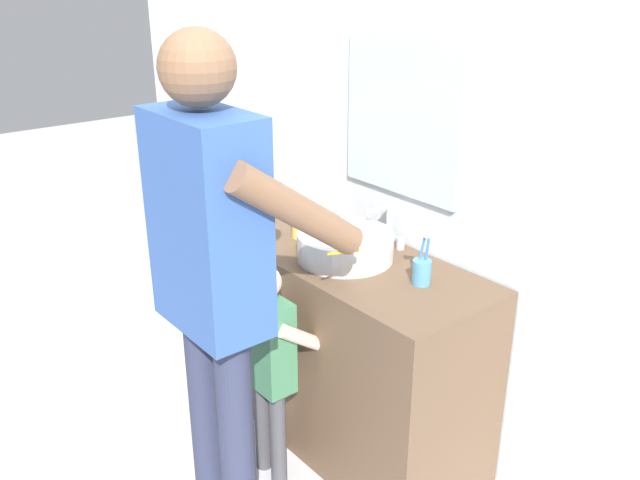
# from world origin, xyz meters

# --- Properties ---
(ground_plane) EXTENTS (14.00, 14.00, 0.00)m
(ground_plane) POSITION_xyz_m (0.00, 0.00, 0.00)
(ground_plane) COLOR silver
(back_wall) EXTENTS (4.40, 0.10, 2.70)m
(back_wall) POSITION_xyz_m (0.00, 0.62, 1.35)
(back_wall) COLOR silver
(back_wall) RESTS_ON ground
(vanity_cabinet) EXTENTS (1.25, 0.54, 0.87)m
(vanity_cabinet) POSITION_xyz_m (0.00, 0.30, 0.43)
(vanity_cabinet) COLOR brown
(vanity_cabinet) RESTS_ON ground
(sink_basin) EXTENTS (0.39, 0.39, 0.11)m
(sink_basin) POSITION_xyz_m (0.00, 0.28, 0.93)
(sink_basin) COLOR silver
(sink_basin) RESTS_ON vanity_cabinet
(faucet) EXTENTS (0.18, 0.14, 0.18)m
(faucet) POSITION_xyz_m (0.00, 0.51, 0.95)
(faucet) COLOR #B7BABF
(faucet) RESTS_ON vanity_cabinet
(toothbrush_cup) EXTENTS (0.07, 0.07, 0.21)m
(toothbrush_cup) POSITION_xyz_m (0.35, 0.35, 0.92)
(toothbrush_cup) COLOR #4C8EB2
(toothbrush_cup) RESTS_ON vanity_cabinet
(soap_bottle) EXTENTS (0.06, 0.06, 0.17)m
(soap_bottle) POSITION_xyz_m (-0.30, 0.27, 0.94)
(soap_bottle) COLOR gold
(soap_bottle) RESTS_ON vanity_cabinet
(child_toddler) EXTENTS (0.29, 0.29, 0.95)m
(child_toddler) POSITION_xyz_m (0.00, -0.10, 0.57)
(child_toddler) COLOR #47474C
(child_toddler) RESTS_ON ground
(adult_parent) EXTENTS (0.56, 0.59, 1.81)m
(adult_parent) POSITION_xyz_m (0.07, -0.35, 1.09)
(adult_parent) COLOR #2D334C
(adult_parent) RESTS_ON ground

